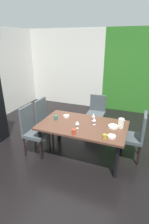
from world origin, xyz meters
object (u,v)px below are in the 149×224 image
chair_left_near (32,128)px  serving_bowl_west (112,137)px  chair_left_far (46,119)px  wine_glass_south (77,123)px  serving_bowl_right (113,126)px  chair_head_far (96,111)px  cup_corner (56,118)px  pitcher_north (121,123)px  chair_right_far (136,135)px  cup_center (105,137)px  cup_near_window (74,132)px  wine_glass_near_shelf (93,115)px  wine_glass_left (94,120)px  dining_table (83,128)px  serving_bowl_rear (66,116)px

chair_left_near → serving_bowl_west: (1.63, -0.03, 0.17)m
chair_left_far → wine_glass_south: (0.96, -0.45, 0.27)m
serving_bowl_right → chair_head_far: bearing=118.0°
serving_bowl_west → cup_corner: size_ratio=1.50×
pitcher_north → chair_right_far: bearing=25.1°
cup_center → pitcher_north: bearing=68.8°
wine_glass_south → serving_bowl_right: size_ratio=0.81×
chair_right_far → wine_glass_south: bearing=113.1°
cup_near_window → chair_head_far: bearing=90.3°
wine_glass_south → chair_left_far: bearing=154.7°
cup_near_window → wine_glass_near_shelf: bearing=75.4°
chair_left_far → wine_glass_near_shelf: chair_left_far is taller
chair_head_far → serving_bowl_right: (0.62, -1.17, 0.21)m
chair_head_far → cup_center: (0.56, -1.64, 0.23)m
chair_head_far → wine_glass_near_shelf: bearing=100.3°
wine_glass_left → chair_left_far: bearing=171.3°
chair_head_far → wine_glass_south: size_ratio=6.33×
dining_table → serving_bowl_rear: bearing=155.5°
chair_right_far → chair_left_near: bearing=104.9°
chair_left_far → pitcher_north: chair_left_far is taller
chair_left_far → chair_left_near: size_ratio=0.98×
chair_head_far → serving_bowl_right: size_ratio=5.14×
dining_table → cup_near_window: 0.44m
dining_table → chair_head_far: 1.26m
chair_left_near → cup_corner: bearing=123.7°
wine_glass_near_shelf → cup_corner: 0.79m
chair_right_far → cup_near_window: size_ratio=10.80×
wine_glass_left → serving_bowl_rear: size_ratio=1.12×
serving_bowl_west → chair_head_far: bearing=113.0°
wine_glass_left → pitcher_north: 0.51m
chair_head_far → serving_bowl_rear: bearing=68.6°
chair_left_near → serving_bowl_right: 1.64m
cup_center → chair_left_near: bearing=175.7°
wine_glass_near_shelf → cup_corner: (-0.75, -0.24, -0.07)m
chair_head_far → chair_right_far: size_ratio=0.93×
dining_table → chair_head_far: chair_head_far is taller
cup_corner → serving_bowl_right: bearing=4.0°
wine_glass_south → serving_bowl_west: bearing=-9.6°
chair_head_far → wine_glass_near_shelf: (0.18, -1.01, 0.31)m
wine_glass_near_shelf → pitcher_north: 0.59m
chair_head_far → chair_right_far: bearing=136.9°
chair_left_near → cup_near_window: (0.98, -0.16, 0.20)m
dining_table → serving_bowl_right: (0.58, 0.09, 0.10)m
wine_glass_south → wine_glass_left: bearing=46.2°
serving_bowl_right → cup_corner: size_ratio=1.90×
chair_head_far → cup_near_window: bearing=90.3°
wine_glass_left → cup_near_window: wine_glass_left is taller
cup_center → serving_bowl_right: bearing=82.4°
serving_bowl_right → chair_right_far: bearing=22.9°
wine_glass_near_shelf → cup_near_window: size_ratio=1.76×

